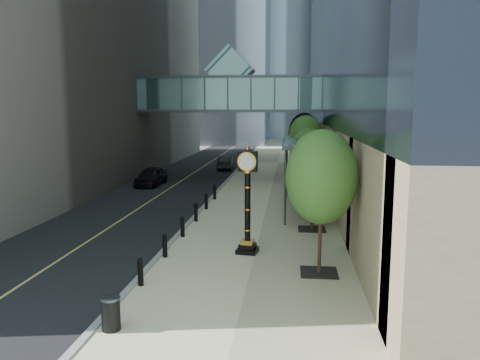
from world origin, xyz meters
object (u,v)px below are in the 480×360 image
trash_bin (111,314)px  car_far (226,163)px  street_clock (248,207)px  pedestrian (315,201)px  car_near (151,176)px

trash_bin → car_far: bearing=92.9°
street_clock → trash_bin: street_clock is taller
pedestrian → car_near: size_ratio=0.44×
street_clock → car_far: street_clock is taller
street_clock → car_near: 19.89m
trash_bin → street_clock: bearing=67.5°
car_near → car_far: 11.91m
trash_bin → car_far: 35.97m
street_clock → pedestrian: 7.69m
car_near → car_far: car_near is taller
street_clock → pedestrian: size_ratio=2.37×
street_clock → trash_bin: size_ratio=5.10×
pedestrian → car_far: (-8.12, 21.46, -0.32)m
street_clock → car_far: bearing=108.6°
street_clock → trash_bin: (-3.13, -7.55, -1.54)m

